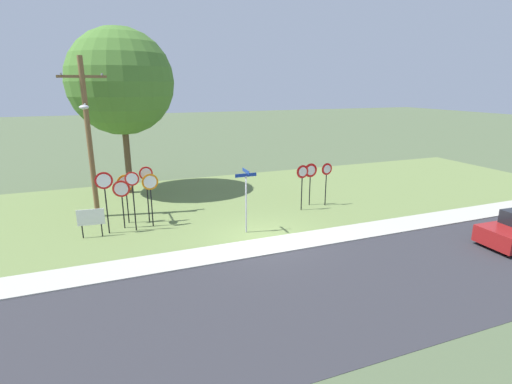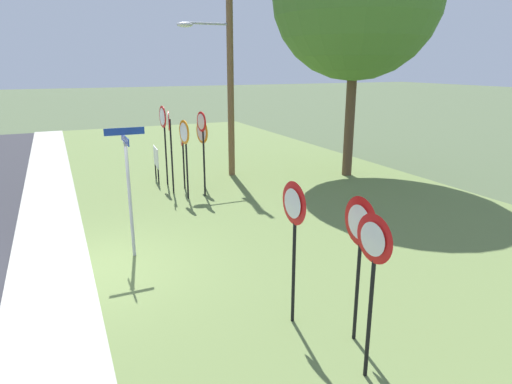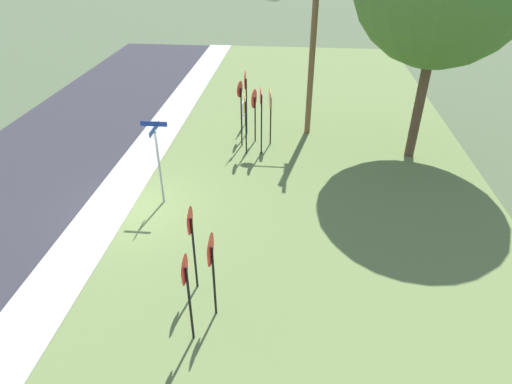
# 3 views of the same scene
# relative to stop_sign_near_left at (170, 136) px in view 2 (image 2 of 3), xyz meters

# --- Properties ---
(ground_plane) EXTENTS (160.00, 160.00, 0.00)m
(ground_plane) POSITION_rel_stop_sign_near_left_xyz_m (4.96, -2.93, -1.96)
(ground_plane) COLOR #4C5B3D
(sidewalk_strip) EXTENTS (44.00, 1.60, 0.06)m
(sidewalk_strip) POSITION_rel_stop_sign_near_left_xyz_m (4.96, -3.73, -1.93)
(sidewalk_strip) COLOR #ADAA9E
(sidewalk_strip) RESTS_ON ground_plane
(grass_median) EXTENTS (44.00, 12.00, 0.04)m
(grass_median) POSITION_rel_stop_sign_near_left_xyz_m (4.96, 3.07, -1.94)
(grass_median) COLOR olive
(grass_median) RESTS_ON ground_plane
(stop_sign_near_left) EXTENTS (0.61, 0.14, 2.70)m
(stop_sign_near_left) POSITION_rel_stop_sign_near_left_xyz_m (0.00, 0.00, 0.00)
(stop_sign_near_left) COLOR black
(stop_sign_near_left) RESTS_ON grass_median
(stop_sign_near_right) EXTENTS (0.73, 0.12, 2.48)m
(stop_sign_near_right) POSITION_rel_stop_sign_near_left_xyz_m (0.77, 0.27, -0.11)
(stop_sign_near_right) COLOR black
(stop_sign_near_right) RESTS_ON grass_median
(stop_sign_far_left) EXTENTS (0.79, 0.15, 2.34)m
(stop_sign_far_left) POSITION_rel_stop_sign_near_left_xyz_m (-0.23, 1.15, -0.21)
(stop_sign_far_left) COLOR black
(stop_sign_far_left) RESTS_ON grass_median
(stop_sign_far_center) EXTENTS (0.74, 0.11, 2.76)m
(stop_sign_far_center) POSITION_rel_stop_sign_near_left_xyz_m (-1.13, 0.07, 0.10)
(stop_sign_far_center) COLOR black
(stop_sign_far_center) RESTS_ON grass_median
(stop_sign_far_right) EXTENTS (0.62, 0.12, 2.70)m
(stop_sign_far_right) POSITION_rel_stop_sign_near_left_xyz_m (0.68, 0.87, 0.01)
(stop_sign_far_right) COLOR black
(stop_sign_far_right) RESTS_ON grass_median
(stop_sign_center_tall) EXTENTS (0.75, 0.15, 2.24)m
(stop_sign_center_tall) POSITION_rel_stop_sign_near_left_xyz_m (-0.46, 0.50, -0.30)
(stop_sign_center_tall) COLOR black
(stop_sign_center_tall) RESTS_ON grass_median
(yield_sign_near_left) EXTENTS (0.75, 0.10, 2.30)m
(yield_sign_near_left) POSITION_rel_stop_sign_near_left_xyz_m (9.10, 0.53, -0.21)
(yield_sign_near_left) COLOR black
(yield_sign_near_left) RESTS_ON grass_median
(yield_sign_near_right) EXTENTS (0.69, 0.11, 2.39)m
(yield_sign_near_right) POSITION_rel_stop_sign_near_left_xyz_m (8.27, -0.10, -0.14)
(yield_sign_near_right) COLOR black
(yield_sign_near_right) RESTS_ON grass_median
(yield_sign_far_left) EXTENTS (0.65, 0.11, 2.33)m
(yield_sign_far_left) POSITION_rel_stop_sign_near_left_xyz_m (9.86, 0.16, -0.20)
(yield_sign_far_left) COLOR black
(yield_sign_far_left) RESTS_ON grass_median
(street_name_post) EXTENTS (0.96, 0.82, 2.84)m
(street_name_post) POSITION_rel_stop_sign_near_left_xyz_m (4.51, -2.00, -0.22)
(street_name_post) COLOR #9EA0A8
(street_name_post) RESTS_ON grass_median
(utility_pole) EXTENTS (2.10, 2.02, 7.57)m
(utility_pole) POSITION_rel_stop_sign_near_left_xyz_m (-1.61, 2.58, 2.20)
(utility_pole) COLOR brown
(utility_pole) RESTS_ON grass_median
(notice_board) EXTENTS (1.10, 0.12, 1.25)m
(notice_board) POSITION_rel_stop_sign_near_left_xyz_m (-1.80, -0.12, -1.08)
(notice_board) COLOR black
(notice_board) RESTS_ON grass_median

